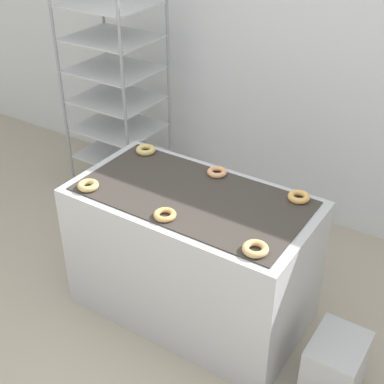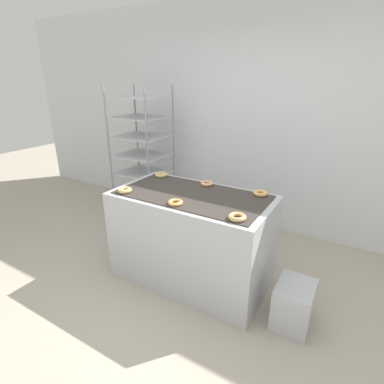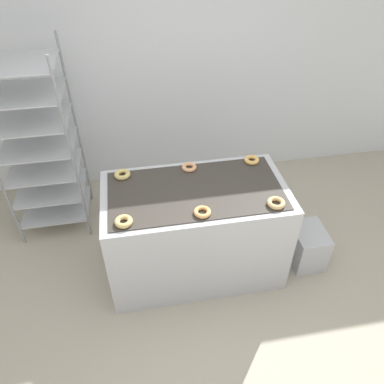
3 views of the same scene
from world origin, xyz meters
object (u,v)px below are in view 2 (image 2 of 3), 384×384
object	(u,v)px
glaze_bin	(294,305)
donut_near_right	(237,217)
donut_near_left	(125,190)
donut_far_right	(260,193)
fryer_machine	(192,238)
donut_far_left	(161,175)
donut_near_center	(175,202)
baking_rack_cart	(142,155)
donut_far_center	(207,183)

from	to	relation	value
glaze_bin	donut_near_right	xyz separation A→B (m)	(-0.46, -0.16, 0.73)
donut_near_left	donut_far_right	bearing A→B (deg)	27.24
fryer_machine	donut_far_left	size ratio (longest dim) A/B	11.12
donut_near_center	baking_rack_cart	bearing A→B (deg)	138.59
glaze_bin	donut_far_center	world-z (taller)	donut_far_center
glaze_bin	donut_far_right	distance (m)	0.96
glaze_bin	donut_far_right	bearing A→B (deg)	139.39
fryer_machine	donut_near_right	world-z (taller)	donut_near_right
donut_near_right	donut_far_right	world-z (taller)	same
fryer_machine	donut_near_right	bearing A→B (deg)	-26.20
donut_near_center	donut_near_right	distance (m)	0.56
donut_far_center	glaze_bin	bearing A→B (deg)	-21.43
baking_rack_cart	donut_far_left	world-z (taller)	baking_rack_cart
donut_far_left	donut_far_right	size ratio (longest dim) A/B	1.03
baking_rack_cart	donut_near_right	world-z (taller)	baking_rack_cart
donut_near_left	donut_far_right	distance (m)	1.24
glaze_bin	donut_far_left	distance (m)	1.77
fryer_machine	donut_near_left	xyz separation A→B (m)	(-0.56, -0.27, 0.47)
donut_near_left	fryer_machine	bearing A→B (deg)	26.05
fryer_machine	donut_near_left	distance (m)	0.78
glaze_bin	donut_near_center	xyz separation A→B (m)	(-1.02, -0.16, 0.73)
donut_near_left	donut_far_left	distance (m)	0.55
donut_far_left	donut_far_center	distance (m)	0.55
glaze_bin	donut_near_left	distance (m)	1.74
donut_near_right	donut_far_left	distance (m)	1.23
donut_near_center	fryer_machine	bearing A→B (deg)	89.38
donut_near_left	donut_far_left	size ratio (longest dim) A/B	0.98
donut_far_left	donut_near_center	bearing A→B (deg)	-45.21
donut_near_left	donut_far_center	size ratio (longest dim) A/B	1.05
glaze_bin	baking_rack_cart	bearing A→B (deg)	157.19
donut_near_center	donut_near_left	bearing A→B (deg)	-179.84
baking_rack_cart	donut_near_center	xyz separation A→B (m)	(1.27, -1.12, -0.00)
donut_near_left	donut_far_left	xyz separation A→B (m)	(0.01, 0.55, -0.00)
fryer_machine	baking_rack_cart	size ratio (longest dim) A/B	0.81
fryer_machine	glaze_bin	xyz separation A→B (m)	(1.01, -0.11, -0.26)
fryer_machine	donut_far_center	size ratio (longest dim) A/B	11.87
baking_rack_cart	donut_near_center	distance (m)	1.70
donut_far_right	donut_near_right	bearing A→B (deg)	-88.84
donut_near_left	donut_near_center	distance (m)	0.56
baking_rack_cart	donut_near_center	size ratio (longest dim) A/B	14.27
donut_near_left	donut_far_center	distance (m)	0.79
donut_far_left	glaze_bin	bearing A→B (deg)	-14.00
fryer_machine	donut_far_center	distance (m)	0.55
donut_near_right	donut_far_center	xyz separation A→B (m)	(-0.55, 0.56, -0.00)
baking_rack_cart	donut_near_right	distance (m)	2.15
donut_near_center	donut_far_center	bearing A→B (deg)	89.35
glaze_bin	donut_far_center	size ratio (longest dim) A/B	3.01
fryer_machine	donut_near_right	xyz separation A→B (m)	(0.55, -0.27, 0.47)
fryer_machine	donut_far_left	distance (m)	0.77
donut_near_left	donut_near_center	bearing A→B (deg)	0.16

